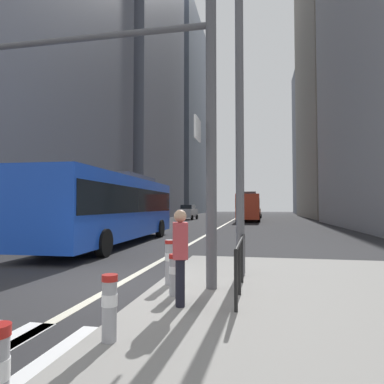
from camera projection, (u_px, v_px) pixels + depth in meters
ground_plane at (218, 228)px, 27.11m from camera, size 160.00×160.00×0.00m
lane_centre_line at (229, 222)px, 36.92m from camera, size 0.20×80.00×0.01m
office_tower_left_mid at (136, 49)px, 54.44m from camera, size 10.91×23.11×54.27m
office_tower_left_far at (176, 114)px, 81.61m from camera, size 11.01×23.66×48.11m
office_tower_right_mid at (346, 38)px, 53.21m from camera, size 13.05×22.80×56.77m
office_tower_right_far at (319, 139)px, 76.36m from camera, size 10.09×17.71×34.04m
city_bus_blue_oncoming at (115, 205)px, 15.93m from camera, size 2.95×12.16×3.40m
city_bus_red_receding at (249, 206)px, 40.89m from camera, size 2.72×11.50×3.40m
car_oncoming_mid at (188, 212)px, 44.36m from camera, size 2.18×4.13×1.94m
car_receding_near at (254, 211)px, 51.33m from camera, size 2.10×4.40×1.94m
traffic_signal_gantry at (104, 98)px, 7.36m from camera, size 6.99×0.65×6.00m
street_lamp_post at (239, 63)px, 8.20m from camera, size 5.50×0.32×8.00m
bollard_left at (109, 304)px, 4.12m from camera, size 0.20×0.20×0.81m
bollard_right at (174, 272)px, 6.23m from camera, size 0.20×0.20×0.76m
bollard_back at (169, 260)px, 7.11m from camera, size 0.20×0.20×0.93m
pedestrian_railing at (241, 254)px, 6.80m from camera, size 0.06×3.16×0.98m
pedestrian_waiting at (180, 252)px, 5.64m from camera, size 0.34×0.43×1.59m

